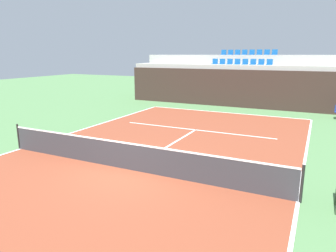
{
  "coord_description": "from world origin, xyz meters",
  "views": [
    {
      "loc": [
        5.64,
        -8.41,
        3.91
      ],
      "look_at": [
        0.53,
        2.0,
        1.2
      ],
      "focal_mm": 32.82,
      "sensor_mm": 36.0,
      "label": 1
    }
  ],
  "objects": [
    {
      "name": "ground_plane",
      "position": [
        0.0,
        0.0,
        0.0
      ],
      "size": [
        80.0,
        80.0,
        0.0
      ],
      "primitive_type": "plane",
      "color": "#477042"
    },
    {
      "name": "court_surface",
      "position": [
        0.0,
        0.0,
        0.01
      ],
      "size": [
        11.0,
        24.0,
        0.01
      ],
      "primitive_type": "cube",
      "color": "brown",
      "rests_on": "ground_plane"
    },
    {
      "name": "baseline_far",
      "position": [
        0.0,
        11.95,
        0.01
      ],
      "size": [
        11.0,
        0.1,
        0.0
      ],
      "primitive_type": "cube",
      "color": "white",
      "rests_on": "court_surface"
    },
    {
      "name": "sideline_left",
      "position": [
        -5.45,
        0.0,
        0.01
      ],
      "size": [
        0.1,
        24.0,
        0.0
      ],
      "primitive_type": "cube",
      "color": "white",
      "rests_on": "court_surface"
    },
    {
      "name": "sideline_right",
      "position": [
        5.45,
        0.0,
        0.01
      ],
      "size": [
        0.1,
        24.0,
        0.0
      ],
      "primitive_type": "cube",
      "color": "white",
      "rests_on": "court_surface"
    },
    {
      "name": "service_line_far",
      "position": [
        0.0,
        6.4,
        0.01
      ],
      "size": [
        8.26,
        0.1,
        0.0
      ],
      "primitive_type": "cube",
      "color": "white",
      "rests_on": "court_surface"
    },
    {
      "name": "centre_service_line",
      "position": [
        0.0,
        3.2,
        0.01
      ],
      "size": [
        0.1,
        6.4,
        0.0
      ],
      "primitive_type": "cube",
      "color": "white",
      "rests_on": "court_surface"
    },
    {
      "name": "back_wall",
      "position": [
        0.0,
        14.61,
        1.4
      ],
      "size": [
        17.68,
        0.3,
        2.81
      ],
      "primitive_type": "cube",
      "color": "#33231E",
      "rests_on": "ground_plane"
    },
    {
      "name": "stands_tier_lower",
      "position": [
        0.0,
        15.96,
        1.57
      ],
      "size": [
        17.68,
        2.4,
        3.14
      ],
      "primitive_type": "cube",
      "color": "#9E9E99",
      "rests_on": "ground_plane"
    },
    {
      "name": "stands_tier_upper",
      "position": [
        0.0,
        18.36,
        1.94
      ],
      "size": [
        17.68,
        2.4,
        3.87
      ],
      "primitive_type": "cube",
      "color": "#9E9E99",
      "rests_on": "ground_plane"
    },
    {
      "name": "seating_row_lower",
      "position": [
        0.0,
        16.05,
        3.26
      ],
      "size": [
        4.71,
        0.44,
        0.44
      ],
      "color": "#145193",
      "rests_on": "stands_tier_lower"
    },
    {
      "name": "seating_row_upper",
      "position": [
        0.0,
        18.45,
        4.0
      ],
      "size": [
        4.71,
        0.44,
        0.44
      ],
      "color": "#145193",
      "rests_on": "stands_tier_upper"
    },
    {
      "name": "tennis_net",
      "position": [
        0.0,
        0.0,
        0.51
      ],
      "size": [
        11.08,
        0.08,
        1.07
      ],
      "color": "black",
      "rests_on": "court_surface"
    }
  ]
}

